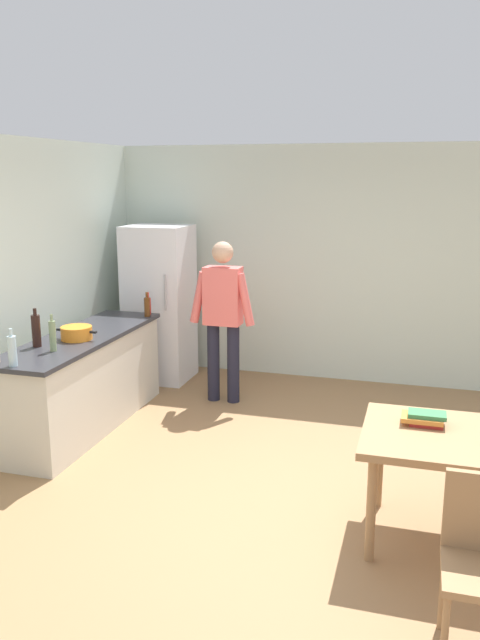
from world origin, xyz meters
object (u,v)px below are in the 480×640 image
bottle_wine_dark (36,330)px  bottle_sauce_red (148,306)px  person (223,311)px  dining_table (475,449)px  bottle_vinegar_tall (53,336)px  bottle_beer_brown (147,307)px  book_stack (425,418)px  cooking_pot (77,333)px  refrigerator (160,304)px  bottle_water_clear (12,351)px

bottle_wine_dark → bottle_sauce_red: size_ratio=1.42×
person → dining_table: person is taller
bottle_vinegar_tall → bottle_beer_brown: bearing=82.3°
bottle_sauce_red → dining_table: bearing=-33.7°
bottle_sauce_red → book_stack: bearing=-34.7°
cooking_pot → bottle_sauce_red: 1.17m
bottle_wine_dark → refrigerator: bearing=82.7°
bottle_sauce_red → refrigerator: bearing=101.6°
bottle_water_clear → book_stack: (3.10, 0.05, -0.23)m
dining_table → bottle_vinegar_tall: (-3.35, 0.55, 0.36)m
bottle_vinegar_tall → bottle_wine_dark: 0.23m
person → bottle_vinegar_tall: person is taller
refrigerator → book_stack: (2.99, -2.57, -0.11)m
refrigerator → bottle_vinegar_tall: 2.15m
cooking_pot → bottle_wine_dark: bearing=-122.2°
person → book_stack: 2.87m
dining_table → bottle_sauce_red: size_ratio=5.83×
cooking_pot → refrigerator: bearing=87.9°
bottle_water_clear → cooking_pot: bearing=87.1°
dining_table → book_stack: 0.36m
book_stack → dining_table: bearing=-22.7°
person → bottle_sauce_red: size_ratio=7.08×
book_stack → bottle_sauce_red: bearing=145.3°
person → bottle_wine_dark: person is taller
bottle_beer_brown → bottle_wine_dark: bottle_wine_dark is taller
dining_table → cooking_pot: size_ratio=3.50×
bottle_vinegar_tall → cooking_pot: bearing=92.0°
cooking_pot → book_stack: 3.17m
refrigerator → dining_table: (3.30, -2.70, -0.23)m
refrigerator → bottle_beer_brown: (0.15, -0.67, 0.11)m
refrigerator → bottle_wine_dark: size_ratio=5.29×
bottle_water_clear → refrigerator: bearing=87.6°
bottle_vinegar_tall → bottle_wine_dark: size_ratio=0.94×
book_stack → bottle_vinegar_tall: bearing=172.0°
dining_table → bottle_beer_brown: 3.76m
bottle_wine_dark → book_stack: (3.25, -0.51, -0.25)m
cooking_pot → bottle_water_clear: size_ratio=1.33×
dining_table → bottle_sauce_red: 3.84m
person → bottle_vinegar_tall: 1.88m
bottle_vinegar_tall → bottle_sauce_red: (0.17, 1.57, -0.04)m
cooking_pot → bottle_vinegar_tall: (0.01, -0.41, 0.08)m
bottle_beer_brown → bottle_wine_dark: 1.45m
cooking_pot → bottle_wine_dark: 0.39m
bottle_sauce_red → bottle_wine_dark: bearing=-104.5°
bottle_beer_brown → bottle_vinegar_tall: size_ratio=0.81×
bottle_beer_brown → bottle_sauce_red: 0.10m
person → bottle_beer_brown: (-0.80, -0.12, 0.03)m
bottle_wine_dark → bottle_sauce_red: bottle_wine_dark is taller
dining_table → bottle_water_clear: size_ratio=4.67×
person → book_stack: (2.04, -2.02, -0.19)m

